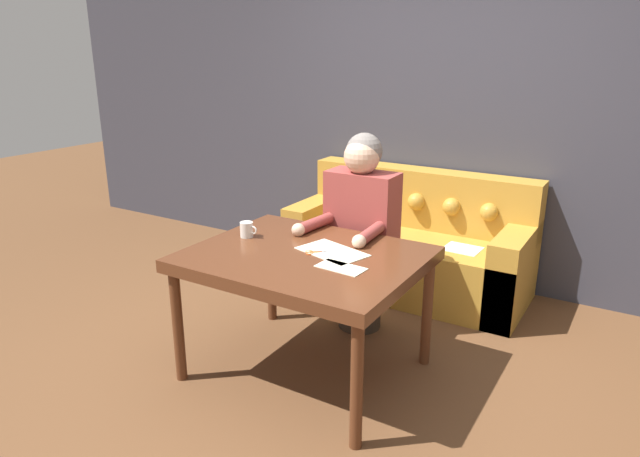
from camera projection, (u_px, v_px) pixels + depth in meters
The scene contains 9 objects.
ground_plane at pixel (330, 375), 3.25m from camera, with size 16.00×16.00×0.00m, color brown.
wall_back at pixel (450, 114), 4.30m from camera, with size 8.00×0.06×2.60m.
dining_table at pixel (305, 265), 3.10m from camera, with size 1.23×0.99×0.72m.
couch at pixel (409, 248), 4.35m from camera, with size 1.78×0.76×0.89m.
person at pixel (361, 231), 3.61m from camera, with size 0.48×0.60×1.29m.
pattern_paper_main at pixel (332, 252), 3.10m from camera, with size 0.42×0.32×0.00m.
pattern_paper_offcut at pixel (341, 268), 2.88m from camera, with size 0.26×0.15×0.00m.
scissors at pixel (317, 252), 3.09m from camera, with size 0.19×0.16×0.01m.
mug at pixel (247, 230), 3.33m from camera, with size 0.11×0.08×0.09m.
Camera 1 is at (1.42, -2.45, 1.80)m, focal length 32.00 mm.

